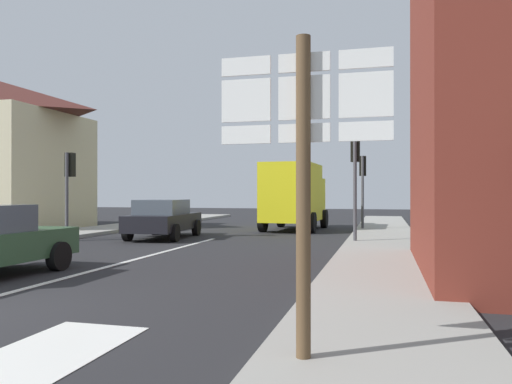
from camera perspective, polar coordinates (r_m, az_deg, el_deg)
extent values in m
plane|color=#232326|center=(16.87, -7.18, -5.96)|extent=(80.00, 80.00, 0.00)
cube|color=gray|center=(13.70, 14.37, -7.00)|extent=(2.41, 44.00, 0.14)
cube|color=silver|center=(13.26, -13.62, -7.51)|extent=(0.16, 12.00, 0.01)
cube|color=silver|center=(6.00, -22.46, -16.54)|extent=(1.20, 2.20, 0.01)
cube|color=beige|center=(30.31, -23.65, -2.72)|extent=(4.87, 1.20, 0.70)
cylinder|color=black|center=(11.84, -21.68, -6.86)|extent=(0.22, 0.64, 0.64)
cube|color=black|center=(19.26, -10.49, -3.39)|extent=(2.11, 4.34, 0.60)
cube|color=#47515B|center=(19.01, -10.75, -1.70)|extent=(1.73, 2.23, 0.55)
cylinder|color=black|center=(20.85, -11.50, -3.97)|extent=(0.28, 0.66, 0.64)
cylinder|color=black|center=(20.29, -6.86, -4.08)|extent=(0.28, 0.66, 0.64)
cylinder|color=black|center=(18.36, -14.51, -4.49)|extent=(0.28, 0.66, 0.64)
cylinder|color=black|center=(17.72, -9.31, -4.64)|extent=(0.28, 0.66, 0.64)
cube|color=yellow|center=(22.60, 4.13, -0.06)|extent=(2.34, 3.78, 2.60)
cube|color=yellow|center=(25.05, 5.37, -0.76)|extent=(2.14, 1.38, 2.00)
cube|color=#47515B|center=(25.10, 5.39, 1.07)|extent=(1.76, 0.17, 0.70)
cylinder|color=black|center=(25.27, 2.90, -3.02)|extent=(0.31, 0.91, 0.90)
cylinder|color=black|center=(24.84, 7.84, -3.07)|extent=(0.31, 0.91, 0.90)
cylinder|color=black|center=(21.98, 0.79, -3.44)|extent=(0.31, 0.91, 0.90)
cylinder|color=black|center=(21.49, 6.45, -3.52)|extent=(0.31, 0.91, 0.90)
cylinder|color=brown|center=(4.74, 5.46, -1.36)|extent=(0.14, 0.14, 3.20)
cube|color=white|center=(5.07, -1.15, 14.23)|extent=(0.50, 0.03, 0.18)
cube|color=black|center=(5.09, -1.09, 14.18)|extent=(0.43, 0.01, 0.13)
cube|color=white|center=(5.00, -1.15, 10.45)|extent=(0.50, 0.03, 0.42)
cube|color=black|center=(5.01, -1.09, 10.42)|extent=(0.43, 0.01, 0.32)
cube|color=white|center=(4.95, -1.15, 6.58)|extent=(0.50, 0.03, 0.18)
cube|color=black|center=(4.96, -1.09, 6.55)|extent=(0.43, 0.01, 0.13)
cube|color=white|center=(4.95, 5.55, 14.59)|extent=(0.50, 0.03, 0.18)
cube|color=black|center=(4.97, 5.58, 14.53)|extent=(0.43, 0.01, 0.13)
cube|color=white|center=(4.88, 5.55, 10.72)|extent=(0.50, 0.03, 0.42)
cube|color=black|center=(4.89, 5.58, 10.68)|extent=(0.43, 0.01, 0.32)
cube|color=white|center=(4.82, 5.55, 6.75)|extent=(0.50, 0.03, 0.18)
cube|color=black|center=(4.84, 5.58, 6.73)|extent=(0.43, 0.01, 0.13)
cube|color=white|center=(4.90, 12.49, 14.76)|extent=(0.50, 0.03, 0.18)
cube|color=black|center=(4.92, 12.50, 14.70)|extent=(0.43, 0.01, 0.13)
cube|color=white|center=(4.82, 12.50, 10.85)|extent=(0.50, 0.03, 0.42)
cube|color=black|center=(4.84, 12.50, 10.81)|extent=(0.43, 0.01, 0.32)
cube|color=white|center=(4.77, 12.50, 6.84)|extent=(0.50, 0.03, 0.18)
cube|color=black|center=(4.79, 12.51, 6.81)|extent=(0.43, 0.01, 0.13)
cylinder|color=#47474C|center=(16.77, 11.29, 0.28)|extent=(0.12, 0.12, 3.67)
cube|color=black|center=(17.03, 11.33, 4.93)|extent=(0.30, 0.28, 0.90)
sphere|color=#360303|center=(17.20, 11.35, 5.78)|extent=(0.18, 0.18, 0.18)
sphere|color=#3C2303|center=(17.17, 11.35, 4.85)|extent=(0.18, 0.18, 0.18)
sphere|color=#0CA526|center=(17.15, 11.36, 3.92)|extent=(0.18, 0.18, 0.18)
cylinder|color=#47474C|center=(22.84, 12.14, -0.18)|extent=(0.12, 0.12, 3.40)
cube|color=black|center=(23.07, 12.15, 2.93)|extent=(0.30, 0.28, 0.90)
sphere|color=#360303|center=(23.23, 12.17, 3.58)|extent=(0.18, 0.18, 0.18)
sphere|color=#3C2303|center=(23.21, 12.17, 2.89)|extent=(0.18, 0.18, 0.18)
sphere|color=#0CA526|center=(23.20, 12.17, 2.20)|extent=(0.18, 0.18, 0.18)
cylinder|color=#47474C|center=(19.79, -20.90, -0.41)|extent=(0.12, 0.12, 3.24)
cube|color=black|center=(19.99, -20.56, 2.95)|extent=(0.30, 0.28, 0.90)
sphere|color=#360303|center=(20.12, -20.33, 3.70)|extent=(0.18, 0.18, 0.18)
sphere|color=#3C2303|center=(20.10, -20.33, 2.90)|extent=(0.18, 0.18, 0.18)
sphere|color=#0CA526|center=(20.09, -20.33, 2.10)|extent=(0.18, 0.18, 0.18)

